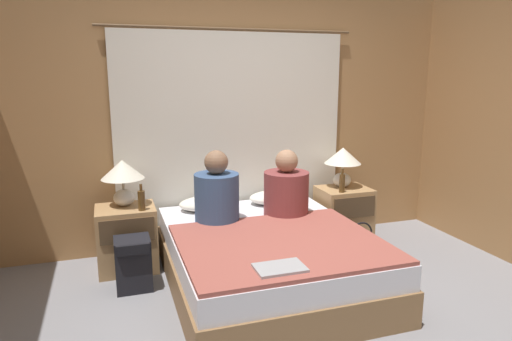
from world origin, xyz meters
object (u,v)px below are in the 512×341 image
laptop_on_bed (280,268)px  handbag_on_floor (361,247)px  beer_bottle_on_left_stand (142,200)px  lamp_left (123,174)px  lamp_right (343,160)px  beer_bottle_on_right_stand (342,183)px  person_right_in_bed (286,190)px  backpack_on_floor (133,261)px  nightstand_left (127,238)px  pillow_left (206,203)px  nightstand_right (343,215)px  person_left_in_bed (217,194)px  bed (267,259)px  pillow_right (274,197)px

laptop_on_bed → handbag_on_floor: size_ratio=0.91×
laptop_on_bed → beer_bottle_on_left_stand: bearing=119.9°
beer_bottle_on_left_stand → laptop_on_bed: (0.76, -1.31, -0.17)m
lamp_left → lamp_right: size_ratio=1.00×
beer_bottle_on_right_stand → handbag_on_floor: beer_bottle_on_right_stand is taller
person_right_in_bed → backpack_on_floor: person_right_in_bed is taller
beer_bottle_on_right_stand → nightstand_left: bearing=176.4°
nightstand_left → beer_bottle_on_right_stand: bearing=-3.6°
pillow_left → beer_bottle_on_right_stand: bearing=-9.1°
nightstand_right → pillow_left: 1.44m
person_left_in_bed → beer_bottle_on_right_stand: 1.31m
bed → backpack_on_floor: 1.09m
lamp_right → pillow_right: size_ratio=0.82×
lamp_right → pillow_left: size_ratio=0.82×
nightstand_left → person_left_in_bed: (0.75, -0.31, 0.42)m
bed → pillow_right: (0.34, 0.76, 0.29)m
pillow_right → beer_bottle_on_right_stand: (0.63, -0.21, 0.15)m
nightstand_right → person_right_in_bed: (-0.77, -0.31, 0.41)m
lamp_right → beer_bottle_on_right_stand: 0.29m
lamp_left → handbag_on_floor: bearing=-13.1°
nightstand_left → handbag_on_floor: (2.11, -0.43, -0.18)m
person_left_in_bed → beer_bottle_on_right_stand: size_ratio=2.66×
lamp_left → handbag_on_floor: lamp_left is taller
nightstand_right → pillow_right: 0.77m
pillow_right → handbag_on_floor: bearing=-36.7°
bed → pillow_right: pillow_right is taller
nightstand_left → laptop_on_bed: 1.71m
lamp_left → beer_bottle_on_right_stand: lamp_left is taller
laptop_on_bed → backpack_on_floor: (-0.87, 1.03, -0.26)m
beer_bottle_on_left_stand → handbag_on_floor: bearing=-8.7°
lamp_left → person_right_in_bed: person_right_in_bed is taller
nightstand_left → pillow_left: 0.77m
nightstand_left → lamp_right: 2.23m
beer_bottle_on_left_stand → beer_bottle_on_right_stand: 1.92m
backpack_on_floor → handbag_on_floor: backpack_on_floor is taller
beer_bottle_on_left_stand → nightstand_left: bearing=136.5°
person_right_in_bed → pillow_left: bearing=149.1°
laptop_on_bed → nightstand_left: bearing=121.7°
laptop_on_bed → pillow_left: bearing=95.9°
bed → nightstand_right: bearing=32.2°
lamp_right → person_left_in_bed: bearing=-165.2°
nightstand_left → handbag_on_floor: size_ratio=1.62×
backpack_on_floor → handbag_on_floor: size_ratio=1.21×
lamp_left → beer_bottle_on_left_stand: (0.14, -0.19, -0.19)m
nightstand_left → beer_bottle_on_left_stand: beer_bottle_on_left_stand is taller
beer_bottle_on_left_stand → beer_bottle_on_right_stand: size_ratio=0.98×
laptop_on_bed → handbag_on_floor: bearing=39.8°
person_right_in_bed → laptop_on_bed: size_ratio=1.86×
bed → person_right_in_bed: person_right_in_bed is taller
lamp_right → person_right_in_bed: size_ratio=0.68×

